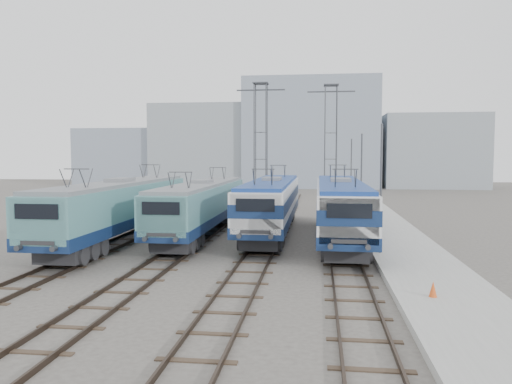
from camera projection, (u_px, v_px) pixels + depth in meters
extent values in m
plane|color=#514C47|center=(210.00, 262.00, 25.18)|extent=(160.00, 160.00, 0.00)
cube|color=#9E9E99|center=(394.00, 237.00, 31.82)|extent=(4.00, 70.00, 0.30)
cube|color=#11244C|center=(121.00, 219.00, 30.87)|extent=(2.92, 18.45, 0.62)
cube|color=teal|center=(121.00, 200.00, 30.78)|extent=(2.87, 18.45, 1.85)
cube|color=teal|center=(42.00, 222.00, 22.02)|extent=(2.64, 0.72, 2.09)
cube|color=slate|center=(120.00, 183.00, 30.70)|extent=(2.64, 17.72, 0.21)
cube|color=#262628|center=(73.00, 251.00, 24.84)|extent=(2.15, 3.69, 0.69)
cube|color=#262628|center=(154.00, 219.00, 37.01)|extent=(2.15, 3.69, 0.69)
cube|color=#11244C|center=(202.00, 216.00, 33.09)|extent=(2.76, 17.44, 0.58)
cube|color=teal|center=(202.00, 199.00, 33.00)|extent=(2.71, 17.44, 1.74)
cube|color=teal|center=(163.00, 217.00, 24.72)|extent=(2.50, 0.68, 1.98)
cube|color=slate|center=(202.00, 184.00, 32.93)|extent=(2.50, 16.74, 0.19)
cube|color=#262628|center=(178.00, 242.00, 27.39)|extent=(2.03, 3.49, 0.65)
cube|color=#262628|center=(220.00, 216.00, 38.89)|extent=(2.03, 3.49, 0.65)
cube|color=#11244C|center=(272.00, 214.00, 34.02)|extent=(2.86, 18.04, 0.60)
cube|color=silver|center=(272.00, 196.00, 33.93)|extent=(2.81, 18.04, 1.80)
cube|color=#11244C|center=(272.00, 197.00, 33.94)|extent=(2.85, 18.06, 0.70)
cube|color=silver|center=(256.00, 214.00, 25.37)|extent=(2.58, 0.70, 2.04)
cube|color=navy|center=(272.00, 182.00, 33.86)|extent=(2.58, 17.32, 0.20)
cube|color=#262628|center=(262.00, 240.00, 28.13)|extent=(2.10, 3.61, 0.68)
cube|color=#262628|center=(279.00, 214.00, 40.03)|extent=(2.10, 3.61, 0.68)
cube|color=#11244C|center=(340.00, 219.00, 31.23)|extent=(2.91, 18.36, 0.61)
cube|color=silver|center=(340.00, 199.00, 31.14)|extent=(2.86, 18.36, 1.84)
cube|color=#11244C|center=(340.00, 200.00, 31.15)|extent=(2.90, 18.38, 0.71)
cube|color=silver|center=(349.00, 221.00, 22.43)|extent=(2.63, 0.71, 2.08)
cube|color=navy|center=(341.00, 183.00, 31.07)|extent=(2.63, 17.62, 0.20)
cube|color=#262628|center=(345.00, 249.00, 25.24)|extent=(2.14, 3.67, 0.69)
cube|color=#262628|center=(336.00, 219.00, 37.34)|extent=(2.14, 3.67, 0.69)
cylinder|color=#3F4247|center=(254.00, 148.00, 46.03)|extent=(0.10, 0.10, 12.00)
cylinder|color=#3F4247|center=(266.00, 148.00, 45.89)|extent=(0.10, 0.10, 12.00)
cylinder|color=#3F4247|center=(256.00, 149.00, 47.12)|extent=(0.10, 0.10, 12.00)
cylinder|color=#3F4247|center=(267.00, 149.00, 46.98)|extent=(0.10, 0.10, 12.00)
cube|color=#3F4247|center=(261.00, 90.00, 46.11)|extent=(4.50, 0.12, 0.12)
cylinder|color=#3F4247|center=(325.00, 149.00, 47.20)|extent=(0.10, 0.10, 12.00)
cylinder|color=#3F4247|center=(337.00, 149.00, 47.06)|extent=(0.10, 0.10, 12.00)
cylinder|color=#3F4247|center=(325.00, 149.00, 48.29)|extent=(0.10, 0.10, 12.00)
cylinder|color=#3F4247|center=(336.00, 149.00, 48.15)|extent=(0.10, 0.10, 12.00)
cube|color=#3F4247|center=(331.00, 92.00, 47.28)|extent=(4.50, 0.12, 0.12)
cylinder|color=#3F4247|center=(381.00, 192.00, 25.83)|extent=(0.12, 0.12, 7.00)
cylinder|color=#3F4247|center=(361.00, 180.00, 37.71)|extent=(0.12, 0.12, 7.00)
cylinder|color=#3F4247|center=(351.00, 174.00, 49.58)|extent=(0.12, 0.12, 7.00)
cone|color=#DC511B|center=(433.00, 289.00, 17.90)|extent=(0.29, 0.29, 0.57)
cube|color=#8D969E|center=(208.00, 146.00, 87.75)|extent=(18.00, 12.00, 14.00)
cube|color=#8691A2|center=(311.00, 134.00, 85.37)|extent=(22.00, 14.00, 18.00)
cube|color=#8D969E|center=(431.00, 151.00, 83.10)|extent=(16.00, 12.00, 12.00)
cube|color=#8691A2|center=(121.00, 157.00, 89.89)|extent=(14.00, 10.00, 10.00)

